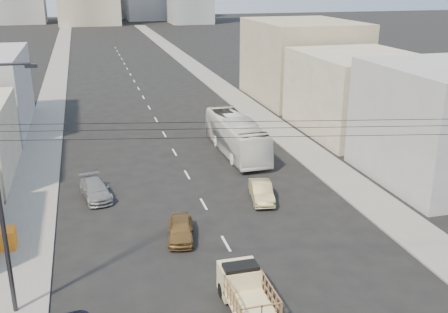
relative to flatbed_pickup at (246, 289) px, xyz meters
name	(u,v)px	position (x,y,z in m)	size (l,w,h in m)	color
sidewalk_left	(57,75)	(-10.95, 68.52, -1.03)	(3.50, 180.00, 0.12)	slate
sidewalk_right	(197,69)	(12.55, 68.52, -1.03)	(3.50, 180.00, 0.12)	slate
lane_dashes	(141,93)	(0.80, 51.52, -1.09)	(0.15, 104.00, 0.01)	silver
flatbed_pickup	(246,289)	(0.00, 0.00, 0.00)	(1.95, 4.41, 1.90)	beige
city_bus	(236,135)	(6.22, 22.93, 0.56)	(2.77, 11.86, 3.30)	white
sedan_brown	(181,229)	(-1.69, 7.84, -0.45)	(1.53, 3.80, 1.29)	brown
sedan_tan	(261,192)	(4.96, 12.11, -0.43)	(1.41, 4.04, 1.33)	tan
sedan_grey	(95,190)	(-6.51, 15.64, -0.45)	(1.79, 4.41, 1.28)	gray
streetlamp_left	(0,188)	(-10.59, 2.52, 5.34)	(2.36, 0.25, 12.00)	#2D2D33
overhead_wires	(266,129)	(0.80, 0.02, 7.87)	(23.01, 5.02, 0.72)	black
bldg_right_near	(444,124)	(19.80, 12.52, 3.41)	(10.00, 12.00, 9.00)	#969699
bldg_right_mid	(359,93)	(20.30, 26.52, 2.91)	(11.00, 14.00, 8.00)	#A89E87
bldg_right_far	(302,60)	(20.80, 42.52, 3.91)	(12.00, 16.00, 10.00)	tan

